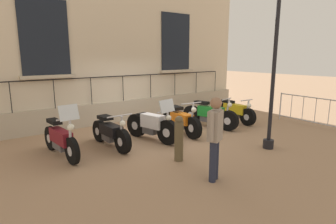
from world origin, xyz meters
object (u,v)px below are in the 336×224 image
object	(u,v)px
crowd_barrier	(309,110)
pedestrian_standing	(215,134)
motorcycle_maroon	(61,140)
bollard	(179,138)
motorcycle_orange	(181,121)
lamppost	(277,27)
motorcycle_black	(111,133)
motorcycle_yellow	(234,111)
motorcycle_white	(152,126)
motorcycle_green	(210,115)

from	to	relation	value
crowd_barrier	pedestrian_standing	size ratio (longest dim) A/B	1.41
motorcycle_maroon	crowd_barrier	size ratio (longest dim) A/B	0.83
bollard	pedestrian_standing	distance (m)	1.33
crowd_barrier	bollard	distance (m)	5.92
motorcycle_orange	lamppost	distance (m)	3.86
motorcycle_orange	crowd_barrier	bearing A→B (deg)	66.60
motorcycle_black	motorcycle_maroon	bearing A→B (deg)	-92.44
motorcycle_yellow	pedestrian_standing	size ratio (longest dim) A/B	1.18
motorcycle_yellow	lamppost	distance (m)	4.14
motorcycle_white	pedestrian_standing	xyz separation A→B (m)	(2.99, -0.54, 0.51)
motorcycle_orange	motorcycle_yellow	distance (m)	2.66
motorcycle_white	crowd_barrier	distance (m)	5.83
motorcycle_black	lamppost	xyz separation A→B (m)	(2.70, 3.36, 2.78)
motorcycle_orange	bollard	xyz separation A→B (m)	(1.74, -1.53, 0.13)
motorcycle_black	crowd_barrier	size ratio (longest dim) A/B	0.81
crowd_barrier	pedestrian_standing	xyz separation A→B (m)	(1.10, -6.05, 0.40)
motorcycle_orange	motorcycle_white	bearing A→B (deg)	-89.63
lamppost	crowd_barrier	distance (m)	4.33
lamppost	crowd_barrier	size ratio (longest dim) A/B	1.81
motorcycle_yellow	motorcycle_orange	bearing A→B (deg)	-88.66
pedestrian_standing	motorcycle_yellow	bearing A→B (deg)	125.36
motorcycle_green	pedestrian_standing	distance (m)	4.31
motorcycle_orange	motorcycle_green	world-z (taller)	motorcycle_orange
motorcycle_black	crowd_barrier	bearing A→B (deg)	72.90
motorcycle_white	motorcycle_yellow	xyz separation A→B (m)	(-0.07, 3.78, -0.05)
motorcycle_white	motorcycle_yellow	world-z (taller)	motorcycle_white
motorcycle_maroon	lamppost	world-z (taller)	lamppost
motorcycle_maroon	motorcycle_black	size ratio (longest dim) A/B	1.03
motorcycle_yellow	crowd_barrier	xyz separation A→B (m)	(1.96, 1.74, 0.16)
motorcycle_white	motorcycle_green	distance (m)	2.46
motorcycle_maroon	motorcycle_green	bearing A→B (deg)	87.92
motorcycle_yellow	motorcycle_white	bearing A→B (deg)	-88.95
pedestrian_standing	motorcycle_white	bearing A→B (deg)	169.86
motorcycle_orange	motorcycle_green	xyz separation A→B (m)	(-0.05, 1.34, 0.01)
motorcycle_white	crowd_barrier	bearing A→B (deg)	71.04
motorcycle_white	lamppost	world-z (taller)	lamppost
lamppost	bollard	distance (m)	3.72
motorcycle_black	bollard	world-z (taller)	bollard
motorcycle_black	motorcycle_white	xyz separation A→B (m)	(0.19, 1.25, 0.06)
lamppost	motorcycle_orange	bearing A→B (deg)	-158.58
motorcycle_white	motorcycle_yellow	distance (m)	3.78
motorcycle_maroon	motorcycle_white	world-z (taller)	motorcycle_maroon
lamppost	motorcycle_maroon	bearing A→B (deg)	-120.53
motorcycle_black	bollard	bearing A→B (deg)	23.76
motorcycle_maroon	bollard	xyz separation A→B (m)	(1.97, 2.16, 0.11)
motorcycle_orange	motorcycle_yellow	bearing A→B (deg)	91.34
motorcycle_orange	lamppost	world-z (taller)	lamppost
motorcycle_yellow	lamppost	xyz separation A→B (m)	(2.58, -1.67, 2.77)
motorcycle_black	lamppost	distance (m)	5.13
motorcycle_green	pedestrian_standing	bearing A→B (deg)	-44.51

